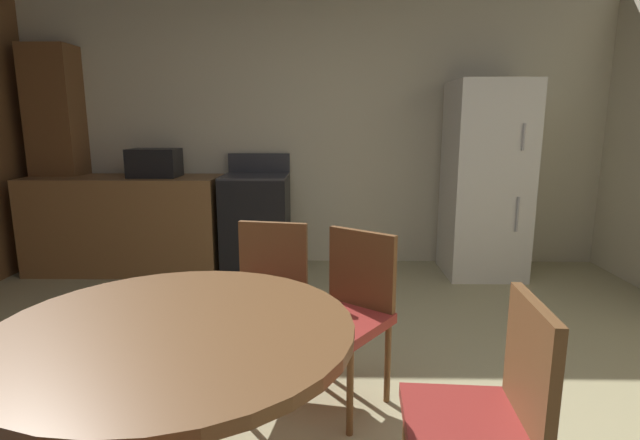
{
  "coord_description": "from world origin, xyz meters",
  "views": [
    {
      "loc": [
        0.13,
        -1.87,
        1.4
      ],
      "look_at": [
        0.09,
        0.61,
        0.9
      ],
      "focal_mm": 27.3,
      "sensor_mm": 36.0,
      "label": 1
    }
  ],
  "objects": [
    {
      "name": "chair_north",
      "position": [
        -0.19,
        0.58,
        0.5
      ],
      "size": [
        0.46,
        0.46,
        0.87
      ],
      "rotation": [
        0.0,
        0.0,
        4.54
      ],
      "color": "brown",
      "rests_on": "ground"
    },
    {
      "name": "dining_table",
      "position": [
        -0.36,
        -0.41,
        0.6
      ],
      "size": [
        1.16,
        1.16,
        0.76
      ],
      "color": "brown",
      "rests_on": "ground"
    },
    {
      "name": "chair_northeast",
      "position": [
        0.24,
        0.4,
        0.5
      ],
      "size": [
        0.56,
        0.56,
        0.87
      ],
      "rotation": [
        0.0,
        0.0,
        4.08
      ],
      "color": "brown",
      "rests_on": "ground"
    },
    {
      "name": "microwave",
      "position": [
        -1.47,
        2.61,
        1.03
      ],
      "size": [
        0.44,
        0.32,
        0.26
      ],
      "primitive_type": "cube",
      "color": "black",
      "rests_on": "kitchen_counter"
    },
    {
      "name": "oven_range",
      "position": [
        -0.54,
        2.61,
        0.47
      ],
      "size": [
        0.6,
        0.6,
        1.1
      ],
      "color": "black",
      "rests_on": "ground"
    },
    {
      "name": "kitchen_counter",
      "position": [
        -1.78,
        2.61,
        0.45
      ],
      "size": [
        1.78,
        0.6,
        0.9
      ],
      "primitive_type": "cube",
      "color": "olive",
      "rests_on": "ground"
    },
    {
      "name": "wall_back",
      "position": [
        0.0,
        3.01,
        1.35
      ],
      "size": [
        5.94,
        0.12,
        2.7
      ],
      "primitive_type": "cube",
      "color": "beige",
      "rests_on": "ground"
    },
    {
      "name": "chair_east",
      "position": [
        0.65,
        -0.47,
        0.5
      ],
      "size": [
        0.42,
        0.42,
        0.87
      ],
      "rotation": [
        0.0,
        0.0,
        3.08
      ],
      "color": "brown",
      "rests_on": "ground"
    },
    {
      "name": "pantry_column",
      "position": [
        -2.45,
        2.79,
        1.05
      ],
      "size": [
        0.44,
        0.36,
        2.1
      ],
      "primitive_type": "cube",
      "color": "brown",
      "rests_on": "ground"
    },
    {
      "name": "refrigerator",
      "position": [
        1.57,
        2.56,
        0.88
      ],
      "size": [
        0.68,
        0.68,
        1.76
      ],
      "color": "white",
      "rests_on": "ground"
    }
  ]
}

